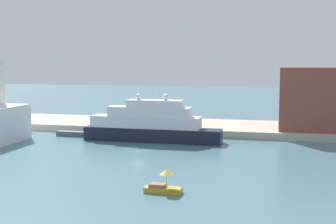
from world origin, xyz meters
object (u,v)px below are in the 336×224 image
at_px(small_motorboat, 163,185).
at_px(person_figure, 136,123).
at_px(harbor_building, 319,98).
at_px(mooring_bollard, 190,127).
at_px(work_barge, 72,134).
at_px(parked_car, 112,122).
at_px(large_yacht, 150,125).

relative_size(small_motorboat, person_figure, 2.61).
xyz_separation_m(harbor_building, mooring_bollard, (-25.37, -6.64, -5.86)).
height_order(work_barge, parked_car, parked_car).
relative_size(small_motorboat, work_barge, 0.68).
xyz_separation_m(person_figure, mooring_bollard, (11.86, -1.40, -0.36)).
bearing_deg(person_figure, large_yacht, -58.04).
relative_size(parked_car, mooring_bollard, 5.12).
bearing_deg(large_yacht, person_figure, 121.96).
relative_size(work_barge, mooring_bollard, 7.74).
bearing_deg(mooring_bollard, parked_car, 173.08).
bearing_deg(harbor_building, work_barge, -165.79).
height_order(large_yacht, harbor_building, harbor_building).
distance_m(person_figure, mooring_bollard, 11.95).
distance_m(harbor_building, mooring_bollard, 26.87).
bearing_deg(small_motorboat, person_figure, 111.71).
height_order(large_yacht, mooring_bollard, large_yacht).
bearing_deg(work_barge, mooring_bollard, 13.73).
bearing_deg(work_barge, harbor_building, 14.21).
xyz_separation_m(work_barge, mooring_bollard, (23.38, 5.71, 1.35)).
height_order(small_motorboat, person_figure, person_figure).
distance_m(parked_car, person_figure, 5.75).
distance_m(parked_car, mooring_bollard, 17.70).
bearing_deg(large_yacht, work_barge, 173.84).
relative_size(large_yacht, small_motorboat, 6.10).
bearing_deg(person_figure, parked_car, 172.68).
xyz_separation_m(parked_car, mooring_bollard, (17.57, -2.13, -0.22)).
bearing_deg(harbor_building, person_figure, -172.00).
bearing_deg(parked_car, person_figure, -7.32).
relative_size(work_barge, person_figure, 3.84).
relative_size(harbor_building, mooring_bollard, 19.06).
bearing_deg(parked_car, large_yacht, -40.63).
bearing_deg(small_motorboat, large_yacht, 108.55).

